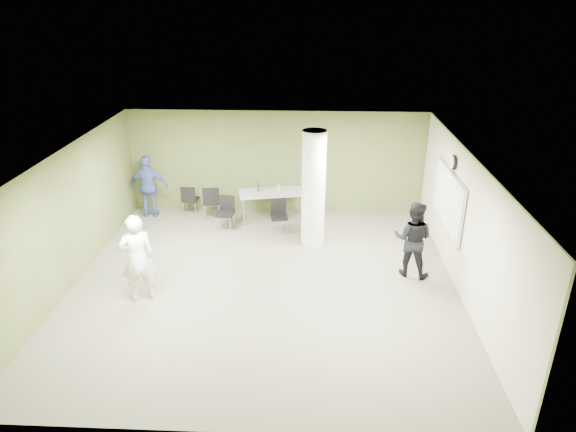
{
  "coord_description": "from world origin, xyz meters",
  "views": [
    {
      "loc": [
        0.93,
        -9.29,
        5.66
      ],
      "look_at": [
        0.45,
        1.0,
        1.13
      ],
      "focal_mm": 32.0,
      "sensor_mm": 36.0,
      "label": 1
    }
  ],
  "objects_px": {
    "man_black": "(413,239)",
    "man_blue": "(149,187)",
    "folding_table": "(271,194)",
    "woman_white": "(137,258)",
    "chair_back_left": "(190,198)"
  },
  "relations": [
    {
      "from": "woman_white",
      "to": "man_black",
      "type": "xyz_separation_m",
      "value": [
        5.51,
        1.24,
        -0.07
      ]
    },
    {
      "from": "chair_back_left",
      "to": "man_blue",
      "type": "xyz_separation_m",
      "value": [
        -1.03,
        -0.17,
        0.37
      ]
    },
    {
      "from": "woman_white",
      "to": "man_black",
      "type": "distance_m",
      "value": 5.65
    },
    {
      "from": "man_black",
      "to": "man_blue",
      "type": "distance_m",
      "value": 7.11
    },
    {
      "from": "chair_back_left",
      "to": "man_black",
      "type": "relative_size",
      "value": 0.5
    },
    {
      "from": "folding_table",
      "to": "man_blue",
      "type": "distance_m",
      "value": 3.29
    },
    {
      "from": "folding_table",
      "to": "woman_white",
      "type": "relative_size",
      "value": 0.98
    },
    {
      "from": "man_black",
      "to": "chair_back_left",
      "type": "bearing_deg",
      "value": -8.54
    },
    {
      "from": "folding_table",
      "to": "chair_back_left",
      "type": "height_order",
      "value": "folding_table"
    },
    {
      "from": "folding_table",
      "to": "chair_back_left",
      "type": "xyz_separation_m",
      "value": [
        -2.25,
        0.26,
        -0.26
      ]
    },
    {
      "from": "man_black",
      "to": "folding_table",
      "type": "bearing_deg",
      "value": -20.25
    },
    {
      "from": "man_blue",
      "to": "chair_back_left",
      "type": "bearing_deg",
      "value": -171.98
    },
    {
      "from": "man_black",
      "to": "man_blue",
      "type": "xyz_separation_m",
      "value": [
        -6.52,
        2.84,
        0.01
      ]
    },
    {
      "from": "chair_back_left",
      "to": "man_black",
      "type": "xyz_separation_m",
      "value": [
        5.48,
        -3.02,
        0.36
      ]
    },
    {
      "from": "folding_table",
      "to": "woman_white",
      "type": "height_order",
      "value": "woman_white"
    }
  ]
}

